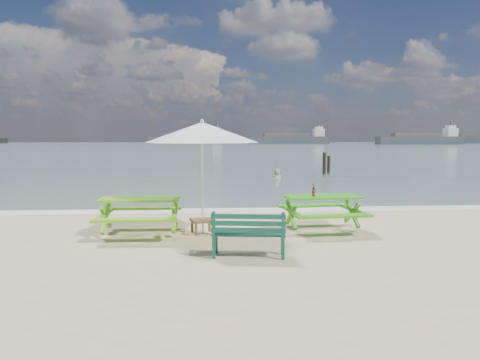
{
  "coord_description": "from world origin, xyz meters",
  "views": [
    {
      "loc": [
        -0.47,
        -8.16,
        2.04
      ],
      "look_at": [
        0.36,
        3.0,
        1.0
      ],
      "focal_mm": 35.0,
      "sensor_mm": 36.0,
      "label": 1
    }
  ],
  "objects": [
    {
      "name": "park_bench",
      "position": [
        0.26,
        -0.37,
        0.24
      ],
      "size": [
        1.29,
        0.58,
        0.76
      ],
      "color": "#104336",
      "rests_on": "ground"
    },
    {
      "name": "picnic_table_left",
      "position": [
        -1.83,
        1.56,
        0.37
      ],
      "size": [
        1.64,
        1.82,
        0.78
      ],
      "color": "#63B21B",
      "rests_on": "ground"
    },
    {
      "name": "swimmer",
      "position": [
        3.09,
        15.06,
        -0.43
      ],
      "size": [
        0.65,
        0.43,
        1.77
      ],
      "color": "tan",
      "rests_on": "ground"
    },
    {
      "name": "cargo_ships",
      "position": [
        57.59,
        126.85,
        1.18
      ],
      "size": [
        136.63,
        36.71,
        4.4
      ],
      "color": "#3A3F44",
      "rests_on": "ground"
    },
    {
      "name": "patio_umbrella",
      "position": [
        -0.53,
        1.58,
        2.13
      ],
      "size": [
        2.86,
        2.86,
        2.34
      ],
      "color": "silver",
      "rests_on": "ground"
    },
    {
      "name": "picnic_table_right",
      "position": [
        2.07,
        1.76,
        0.37
      ],
      "size": [
        1.74,
        1.9,
        0.76
      ],
      "color": "#369817",
      "rests_on": "ground"
    },
    {
      "name": "foam_strip",
      "position": [
        0.0,
        4.6,
        0.01
      ],
      "size": [
        22.0,
        0.9,
        0.01
      ],
      "primitive_type": "cube",
      "color": "silver",
      "rests_on": "ground"
    },
    {
      "name": "beer_bottle",
      "position": [
        1.85,
        1.69,
        0.85
      ],
      "size": [
        0.07,
        0.07,
        0.27
      ],
      "color": "#8A5314",
      "rests_on": "picnic_table_right"
    },
    {
      "name": "mooring_pilings",
      "position": [
        6.13,
        16.96,
        0.45
      ],
      "size": [
        0.58,
        0.78,
        1.39
      ],
      "color": "black",
      "rests_on": "ground"
    },
    {
      "name": "sea",
      "position": [
        0.0,
        85.0,
        0.0
      ],
      "size": [
        300.0,
        300.0,
        0.0
      ],
      "primitive_type": "plane",
      "color": "slate",
      "rests_on": "ground"
    },
    {
      "name": "side_table",
      "position": [
        -0.53,
        1.58,
        0.16
      ],
      "size": [
        0.57,
        0.57,
        0.31
      ],
      "color": "brown",
      "rests_on": "ground"
    }
  ]
}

